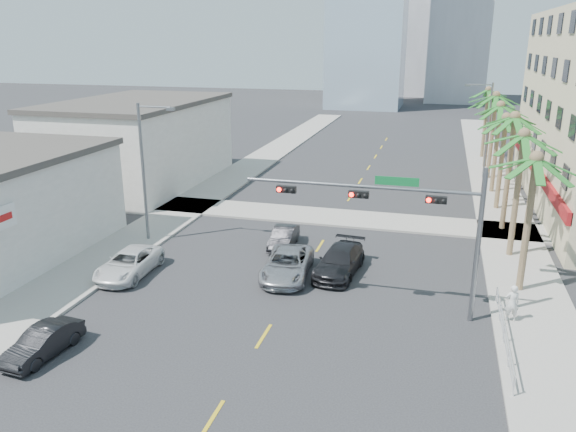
{
  "coord_description": "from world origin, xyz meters",
  "views": [
    {
      "loc": [
        6.96,
        -17.33,
        12.74
      ],
      "look_at": [
        -0.76,
        10.93,
        3.5
      ],
      "focal_mm": 35.0,
      "sensor_mm": 36.0,
      "label": 1
    }
  ],
  "objects_px": {
    "car_parked_mid": "(43,342)",
    "car_lane_left": "(284,237)",
    "car_lane_center": "(287,264)",
    "pedestrian": "(512,303)",
    "car_parked_far": "(129,264)",
    "car_lane_right": "(339,261)",
    "traffic_signal_mast": "(408,214)"
  },
  "relations": [
    {
      "from": "traffic_signal_mast",
      "to": "car_parked_mid",
      "type": "height_order",
      "value": "traffic_signal_mast"
    },
    {
      "from": "car_parked_mid",
      "to": "car_lane_center",
      "type": "xyz_separation_m",
      "value": [
        7.69,
        10.66,
        0.12
      ]
    },
    {
      "from": "pedestrian",
      "to": "car_parked_mid",
      "type": "bearing_deg",
      "value": 12.69
    },
    {
      "from": "car_lane_left",
      "to": "car_lane_center",
      "type": "xyz_separation_m",
      "value": [
        1.47,
        -4.54,
        0.1
      ]
    },
    {
      "from": "car_lane_left",
      "to": "car_lane_right",
      "type": "xyz_separation_m",
      "value": [
        4.22,
        -3.32,
        0.11
      ]
    },
    {
      "from": "car_lane_left",
      "to": "car_lane_right",
      "type": "distance_m",
      "value": 5.37
    },
    {
      "from": "car_parked_mid",
      "to": "car_lane_left",
      "type": "distance_m",
      "value": 16.42
    },
    {
      "from": "car_lane_left",
      "to": "car_lane_center",
      "type": "bearing_deg",
      "value": -74.81
    },
    {
      "from": "car_parked_mid",
      "to": "car_parked_far",
      "type": "relative_size",
      "value": 0.75
    },
    {
      "from": "car_parked_mid",
      "to": "car_lane_center",
      "type": "relative_size",
      "value": 0.71
    },
    {
      "from": "car_lane_right",
      "to": "pedestrian",
      "type": "bearing_deg",
      "value": -17.76
    },
    {
      "from": "traffic_signal_mast",
      "to": "car_lane_left",
      "type": "height_order",
      "value": "traffic_signal_mast"
    },
    {
      "from": "traffic_signal_mast",
      "to": "car_lane_right",
      "type": "relative_size",
      "value": 2.15
    },
    {
      "from": "traffic_signal_mast",
      "to": "car_lane_right",
      "type": "height_order",
      "value": "traffic_signal_mast"
    },
    {
      "from": "car_lane_center",
      "to": "traffic_signal_mast",
      "type": "bearing_deg",
      "value": -28.1
    },
    {
      "from": "car_parked_far",
      "to": "car_lane_left",
      "type": "xyz_separation_m",
      "value": [
        7.18,
        6.68,
        -0.06
      ]
    },
    {
      "from": "traffic_signal_mast",
      "to": "car_lane_right",
      "type": "bearing_deg",
      "value": 133.73
    },
    {
      "from": "car_parked_far",
      "to": "pedestrian",
      "type": "xyz_separation_m",
      "value": [
        20.19,
        -0.36,
        0.35
      ]
    },
    {
      "from": "traffic_signal_mast",
      "to": "car_parked_mid",
      "type": "distance_m",
      "value": 16.87
    },
    {
      "from": "pedestrian",
      "to": "traffic_signal_mast",
      "type": "bearing_deg",
      "value": -7.49
    },
    {
      "from": "car_lane_left",
      "to": "car_lane_right",
      "type": "bearing_deg",
      "value": -41.01
    },
    {
      "from": "car_parked_far",
      "to": "car_lane_left",
      "type": "height_order",
      "value": "car_parked_far"
    },
    {
      "from": "traffic_signal_mast",
      "to": "car_parked_far",
      "type": "xyz_separation_m",
      "value": [
        -15.18,
        0.6,
        -4.37
      ]
    },
    {
      "from": "car_parked_far",
      "to": "car_lane_right",
      "type": "distance_m",
      "value": 11.88
    },
    {
      "from": "car_parked_mid",
      "to": "car_lane_left",
      "type": "bearing_deg",
      "value": 73.38
    },
    {
      "from": "car_lane_left",
      "to": "traffic_signal_mast",
      "type": "bearing_deg",
      "value": -45.06
    },
    {
      "from": "car_parked_mid",
      "to": "car_lane_right",
      "type": "relative_size",
      "value": 0.73
    },
    {
      "from": "car_lane_center",
      "to": "pedestrian",
      "type": "height_order",
      "value": "pedestrian"
    },
    {
      "from": "car_lane_right",
      "to": "pedestrian",
      "type": "relative_size",
      "value": 2.88
    },
    {
      "from": "car_lane_center",
      "to": "car_lane_right",
      "type": "distance_m",
      "value": 3.0
    },
    {
      "from": "traffic_signal_mast",
      "to": "car_lane_center",
      "type": "height_order",
      "value": "traffic_signal_mast"
    },
    {
      "from": "car_parked_mid",
      "to": "car_lane_center",
      "type": "bearing_deg",
      "value": 59.83
    }
  ]
}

